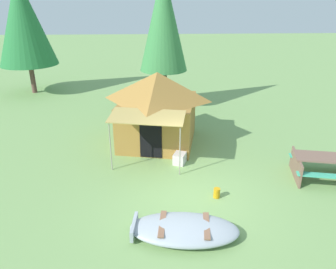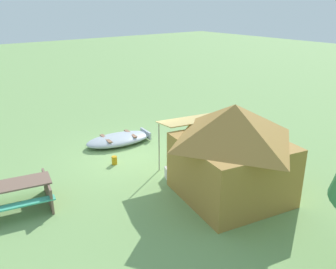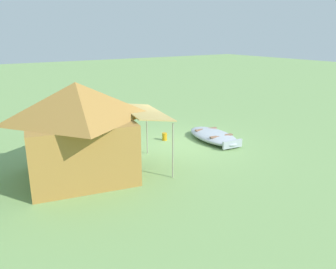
% 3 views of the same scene
% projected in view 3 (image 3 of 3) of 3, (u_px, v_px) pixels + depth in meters
% --- Properties ---
extents(ground_plane, '(80.00, 80.00, 0.00)m').
position_uv_depth(ground_plane, '(176.00, 146.00, 12.57)').
color(ground_plane, '#7BA35D').
extents(beached_rowboat, '(2.71, 1.55, 0.36)m').
position_uv_depth(beached_rowboat, '(213.00, 136.00, 13.12)').
color(beached_rowboat, '#A1AAB5').
rests_on(beached_rowboat, ground_plane).
extents(canvas_cabin_tent, '(3.36, 4.38, 2.71)m').
position_uv_depth(canvas_cabin_tent, '(79.00, 129.00, 9.54)').
color(canvas_cabin_tent, '#A27435').
rests_on(canvas_cabin_tent, ground_plane).
extents(picnic_table, '(2.07, 1.79, 0.75)m').
position_uv_depth(picnic_table, '(106.00, 114.00, 15.38)').
color(picnic_table, '#7B5C4C').
rests_on(picnic_table, ground_plane).
extents(cooler_box, '(0.51, 0.56, 0.36)m').
position_uv_depth(cooler_box, '(127.00, 152.00, 11.38)').
color(cooler_box, silver).
rests_on(cooler_box, ground_plane).
extents(fuel_can, '(0.26, 0.26, 0.29)m').
position_uv_depth(fuel_can, '(165.00, 137.00, 13.18)').
color(fuel_can, orange).
rests_on(fuel_can, ground_plane).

